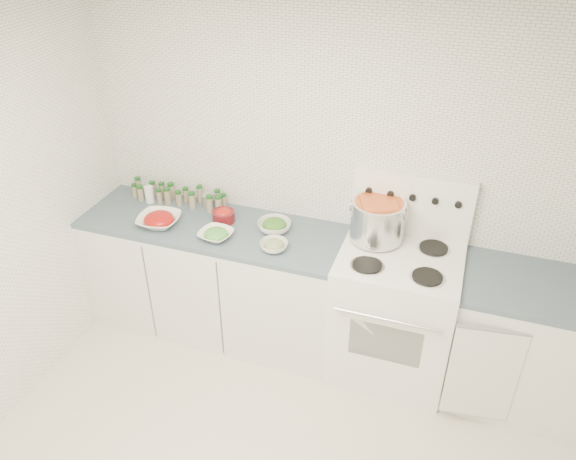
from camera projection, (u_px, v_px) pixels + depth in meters
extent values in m
cube|color=white|center=(342.00, 177.00, 3.71)|extent=(3.50, 0.02, 2.50)
cube|color=white|center=(247.00, 29.00, 1.82)|extent=(3.50, 3.00, 0.02)
cube|color=white|center=(216.00, 279.00, 4.11)|extent=(1.85, 0.62, 0.86)
cube|color=#415161|center=(212.00, 227.00, 3.87)|extent=(1.85, 0.62, 0.03)
cube|color=white|center=(393.00, 315.00, 3.73)|extent=(0.76, 0.65, 0.92)
cube|color=black|center=(385.00, 343.00, 3.45)|extent=(0.45, 0.01, 0.28)
cylinder|color=silver|center=(387.00, 320.00, 3.30)|extent=(0.65, 0.02, 0.02)
cube|color=white|center=(401.00, 258.00, 3.48)|extent=(0.76, 0.65, 0.01)
cube|color=white|center=(412.00, 205.00, 3.60)|extent=(0.76, 0.06, 0.43)
cylinder|color=silver|center=(367.00, 266.00, 3.40)|extent=(0.21, 0.21, 0.01)
cylinder|color=black|center=(367.00, 265.00, 3.39)|extent=(0.18, 0.18, 0.01)
cylinder|color=silver|center=(427.00, 277.00, 3.30)|extent=(0.21, 0.21, 0.01)
cylinder|color=black|center=(427.00, 276.00, 3.29)|extent=(0.18, 0.18, 0.01)
cylinder|color=silver|center=(377.00, 238.00, 3.65)|extent=(0.21, 0.21, 0.01)
cylinder|color=black|center=(378.00, 238.00, 3.65)|extent=(0.18, 0.18, 0.01)
cylinder|color=silver|center=(434.00, 248.00, 3.55)|extent=(0.21, 0.21, 0.01)
cylinder|color=black|center=(434.00, 248.00, 3.55)|extent=(0.18, 0.18, 0.01)
cylinder|color=black|center=(369.00, 191.00, 3.61)|extent=(0.04, 0.02, 0.04)
cylinder|color=black|center=(391.00, 194.00, 3.57)|extent=(0.04, 0.02, 0.04)
cylinder|color=black|center=(413.00, 197.00, 3.53)|extent=(0.04, 0.02, 0.04)
cylinder|color=black|center=(435.00, 201.00, 3.49)|extent=(0.04, 0.02, 0.04)
cylinder|color=black|center=(458.00, 205.00, 3.45)|extent=(0.04, 0.02, 0.04)
cube|color=white|center=(524.00, 345.00, 3.53)|extent=(0.89, 0.62, 0.86)
cube|color=#415161|center=(541.00, 289.00, 3.29)|extent=(0.89, 0.62, 0.03)
cube|color=white|center=(482.00, 374.00, 3.33)|extent=(0.40, 0.07, 0.70)
cylinder|color=silver|center=(378.00, 220.00, 3.57)|extent=(0.34, 0.34, 0.26)
cylinder|color=#C1491B|center=(379.00, 204.00, 3.51)|extent=(0.31, 0.31, 0.03)
torus|color=silver|center=(351.00, 205.00, 3.58)|extent=(0.01, 0.08, 0.08)
torus|color=silver|center=(407.00, 214.00, 3.48)|extent=(0.01, 0.08, 0.08)
imported|color=white|center=(159.00, 220.00, 3.84)|extent=(0.31, 0.31, 0.07)
ellipsoid|color=#AD0F0E|center=(159.00, 219.00, 3.83)|extent=(0.20, 0.20, 0.09)
imported|color=white|center=(216.00, 235.00, 3.70)|extent=(0.24, 0.24, 0.05)
ellipsoid|color=#2B8431|center=(216.00, 234.00, 3.70)|extent=(0.16, 0.16, 0.07)
imported|color=white|center=(274.00, 226.00, 3.78)|extent=(0.29, 0.29, 0.07)
ellipsoid|color=#255F1B|center=(274.00, 224.00, 3.77)|extent=(0.16, 0.16, 0.07)
imported|color=white|center=(274.00, 246.00, 3.59)|extent=(0.24, 0.24, 0.06)
ellipsoid|color=#374F1F|center=(274.00, 244.00, 3.58)|extent=(0.13, 0.13, 0.06)
cylinder|color=#5B0F14|center=(224.00, 216.00, 3.88)|extent=(0.16, 0.16, 0.08)
ellipsoid|color=#B1290C|center=(223.00, 213.00, 3.87)|extent=(0.11, 0.11, 0.06)
cylinder|color=white|center=(149.00, 194.00, 4.10)|extent=(0.07, 0.07, 0.13)
cylinder|color=#A39C8A|center=(207.00, 201.00, 4.04)|extent=(0.08, 0.08, 0.10)
cylinder|color=gray|center=(139.00, 186.00, 4.22)|extent=(0.04, 0.04, 0.11)
cylinder|color=#154C18|center=(137.00, 179.00, 4.18)|extent=(0.05, 0.05, 0.02)
cylinder|color=gray|center=(153.00, 189.00, 4.21)|extent=(0.04, 0.04, 0.09)
cylinder|color=#154C18|center=(152.00, 183.00, 4.19)|extent=(0.04, 0.04, 0.02)
cylinder|color=gray|center=(162.00, 191.00, 4.16)|extent=(0.04, 0.04, 0.10)
cylinder|color=#154C18|center=(161.00, 184.00, 4.13)|extent=(0.04, 0.04, 0.02)
cylinder|color=gray|center=(172.00, 192.00, 4.15)|extent=(0.05, 0.05, 0.11)
cylinder|color=#154C18|center=(171.00, 184.00, 4.12)|extent=(0.05, 0.05, 0.02)
cylinder|color=gray|center=(186.00, 196.00, 4.11)|extent=(0.04, 0.04, 0.10)
cylinder|color=#154C18|center=(185.00, 189.00, 4.08)|extent=(0.04, 0.04, 0.02)
cylinder|color=gray|center=(200.00, 195.00, 4.10)|extent=(0.04, 0.04, 0.12)
cylinder|color=#154C18|center=(199.00, 187.00, 4.06)|extent=(0.04, 0.04, 0.02)
cylinder|color=gray|center=(218.00, 199.00, 4.05)|extent=(0.04, 0.04, 0.12)
cylinder|color=#154C18|center=(217.00, 191.00, 4.01)|extent=(0.04, 0.04, 0.02)
cylinder|color=gray|center=(224.00, 202.00, 4.03)|extent=(0.04, 0.04, 0.10)
cylinder|color=#154C18|center=(223.00, 195.00, 4.00)|extent=(0.04, 0.04, 0.02)
cylinder|color=gray|center=(135.00, 192.00, 4.17)|extent=(0.04, 0.04, 0.09)
cylinder|color=#154C18|center=(134.00, 185.00, 4.14)|extent=(0.04, 0.04, 0.02)
cylinder|color=gray|center=(141.00, 194.00, 4.13)|extent=(0.04, 0.04, 0.10)
cylinder|color=#154C18|center=(140.00, 187.00, 4.10)|extent=(0.05, 0.05, 0.02)
cylinder|color=gray|center=(160.00, 197.00, 4.09)|extent=(0.04, 0.04, 0.10)
cylinder|color=#154C18|center=(159.00, 190.00, 4.05)|extent=(0.04, 0.04, 0.02)
cylinder|color=gray|center=(168.00, 197.00, 4.08)|extent=(0.05, 0.05, 0.11)
cylinder|color=#154C18|center=(167.00, 189.00, 4.05)|extent=(0.05, 0.05, 0.02)
cylinder|color=gray|center=(179.00, 199.00, 4.07)|extent=(0.04, 0.04, 0.10)
cylinder|color=#154C18|center=(178.00, 192.00, 4.03)|extent=(0.05, 0.05, 0.02)
cylinder|color=gray|center=(192.00, 201.00, 4.03)|extent=(0.05, 0.05, 0.11)
cylinder|color=#154C18|center=(191.00, 193.00, 3.99)|extent=(0.05, 0.05, 0.02)
cylinder|color=gray|center=(219.00, 205.00, 3.97)|extent=(0.05, 0.05, 0.12)
cylinder|color=#154C18|center=(218.00, 197.00, 3.94)|extent=(0.05, 0.05, 0.02)
cylinder|color=gray|center=(210.00, 205.00, 3.98)|extent=(0.05, 0.05, 0.11)
cylinder|color=#154C18|center=(209.00, 197.00, 3.95)|extent=(0.05, 0.05, 0.02)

